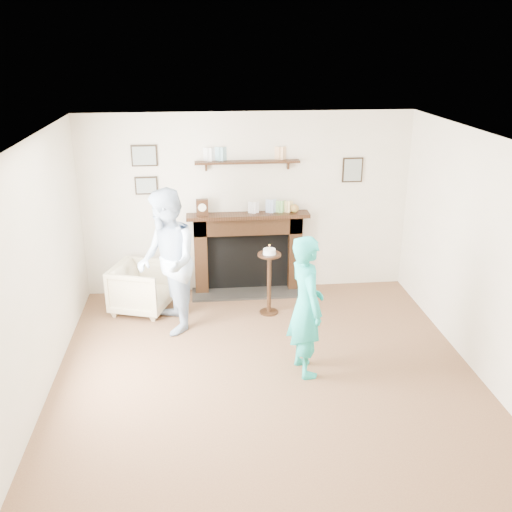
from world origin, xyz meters
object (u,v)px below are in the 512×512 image
at_px(armchair, 143,310).
at_px(woman, 304,370).
at_px(pedestal_table, 269,272).
at_px(man, 171,328).

xyz_separation_m(armchair, woman, (1.86, -1.68, 0.00)).
bearing_deg(woman, pedestal_table, -2.47).
bearing_deg(pedestal_table, man, -166.44).
distance_m(woman, pedestal_table, 1.56).
relative_size(armchair, woman, 0.46).
bearing_deg(pedestal_table, woman, -81.66).
distance_m(armchair, man, 0.67).
height_order(armchair, woman, woman).
bearing_deg(woman, armchair, 37.21).
xyz_separation_m(man, pedestal_table, (1.27, 0.31, 0.59)).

